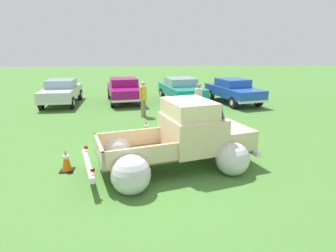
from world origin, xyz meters
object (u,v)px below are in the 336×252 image
Objects in this scene: show_car_2 at (181,89)px; lane_cone_1 at (66,160)px; show_car_0 at (61,91)px; show_car_1 at (124,89)px; lane_cone_0 at (146,129)px; spectator_1 at (143,97)px; spectator_0 at (198,99)px; vintage_pickup_truck at (183,141)px; show_car_3 at (233,90)px.

show_car_2 is 7.14× the size of lane_cone_1.
show_car_0 and show_car_1 have the same top height.
spectator_1 is at bearing 91.98° from lane_cone_0.
show_car_1 is at bearing -38.78° from spectator_1.
spectator_1 reaches higher than show_car_2.
show_car_1 is at bearing -74.87° from spectator_0.
show_car_1 is at bearing 100.42° from lane_cone_0.
spectator_1 reaches higher than show_car_1.
vintage_pickup_truck is at bearing 49.54° from spectator_0.
lane_cone_1 is at bearing 24.03° from spectator_0.
show_car_1 is 3.97m from spectator_1.
lane_cone_0 is (-5.21, -6.10, -0.47)m from show_car_3.
spectator_0 is at bearing 50.00° from lane_cone_1.
show_car_0 is at bearing -94.02° from show_car_1.
spectator_1 is (-1.15, 5.99, 0.22)m from vintage_pickup_truck.
lane_cone_0 is at bearing -55.28° from show_car_3.
vintage_pickup_truck is 7.89× the size of lane_cone_1.
show_car_1 reaches higher than lane_cone_0.
spectator_0 is 2.62× the size of lane_cone_1.
show_car_2 is at bearing 67.02° from vintage_pickup_truck.
show_car_2 is (1.13, 9.66, 0.03)m from vintage_pickup_truck.
show_car_0 and show_car_2 have the same top height.
spectator_1 reaches higher than spectator_0.
show_car_1 is at bearing 92.81° from show_car_0.
show_car_3 is 8.04m from lane_cone_0.
show_car_3 is at bearing 72.69° from show_car_1.
lane_cone_0 is 1.00× the size of lane_cone_1.
vintage_pickup_truck is 1.13× the size of show_car_1.
show_car_0 is 0.95× the size of show_car_3.
spectator_0 reaches higher than lane_cone_0.
spectator_1 is (-5.31, -2.96, 0.20)m from show_car_3.
show_car_3 is at bearing 48.74° from vintage_pickup_truck.
show_car_3 is at bearing 65.77° from show_car_2.
lane_cone_0 is 3.65m from lane_cone_1.
show_car_3 is (3.03, -0.71, -0.00)m from show_car_2.
lane_cone_1 is at bearing 164.86° from vintage_pickup_truck.
show_car_2 is 2.72× the size of spectator_0.
spectator_0 is 0.96× the size of spectator_1.
show_car_2 is 4.33m from spectator_1.
vintage_pickup_truck is 10.05m from show_car_1.
spectator_1 reaches higher than show_car_3.
show_car_0 is 6.73× the size of lane_cone_1.
vintage_pickup_truck is 7.89× the size of lane_cone_0.
show_car_3 reaches higher than lane_cone_1.
show_car_1 is 7.06m from lane_cone_0.
show_car_1 reaches higher than lane_cone_1.
vintage_pickup_truck is at bearing -39.75° from show_car_3.
vintage_pickup_truck reaches higher than show_car_1.
spectator_1 is 3.21m from lane_cone_0.
spectator_0 is at bearing 58.79° from show_car_0.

